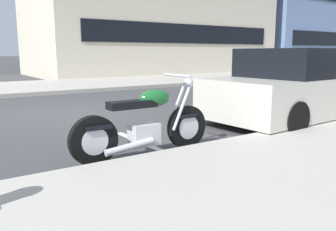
# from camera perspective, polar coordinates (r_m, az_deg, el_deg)

# --- Properties ---
(ground_plane) EXTENTS (260.00, 260.00, 0.00)m
(ground_plane) POSITION_cam_1_polar(r_m,az_deg,el_deg) (8.49, -15.07, 0.20)
(ground_plane) COLOR #3D3D3F
(sidewalk_far_curb) EXTENTS (120.00, 5.00, 0.14)m
(sidewalk_far_curb) POSITION_cam_1_polar(r_m,az_deg,el_deg) (20.67, 11.29, 6.30)
(sidewalk_far_curb) COLOR #ADA89E
(sidewalk_far_curb) RESTS_ON ground
(parking_stall_stripe) EXTENTS (0.12, 2.20, 0.01)m
(parking_stall_stripe) POSITION_cam_1_polar(r_m,az_deg,el_deg) (5.44, -2.93, -4.96)
(parking_stall_stripe) COLOR silver
(parking_stall_stripe) RESTS_ON ground
(parked_motorcycle) EXTENTS (2.14, 0.62, 1.12)m
(parked_motorcycle) POSITION_cam_1_polar(r_m,az_deg,el_deg) (4.86, -3.69, -1.63)
(parked_motorcycle) COLOR black
(parked_motorcycle) RESTS_ON ground
(parked_car_across_street) EXTENTS (4.49, 2.07, 1.51)m
(parked_car_across_street) POSITION_cam_1_polar(r_m,az_deg,el_deg) (7.97, 20.68, 4.38)
(parked_car_across_street) COLOR beige
(parked_car_across_street) RESTS_ON ground
(townhouse_mid_block) EXTENTS (10.96, 10.86, 11.35)m
(townhouse_mid_block) POSITION_cam_1_polar(r_m,az_deg,el_deg) (35.35, 17.22, 16.74)
(townhouse_mid_block) COLOR #6B84B2
(townhouse_mid_block) RESTS_ON ground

